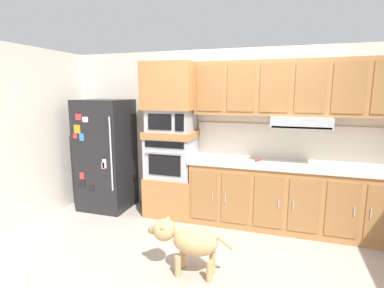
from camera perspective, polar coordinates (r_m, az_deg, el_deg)
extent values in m
plane|color=#9E9389|center=(3.89, 6.18, -18.89)|extent=(9.60, 9.60, 0.00)
cube|color=beige|center=(4.54, 9.21, 1.98)|extent=(6.20, 0.12, 2.50)
cube|color=beige|center=(4.83, -28.11, 1.39)|extent=(0.12, 7.10, 2.50)
cube|color=black|center=(4.96, -16.27, -1.98)|extent=(0.76, 0.70, 1.76)
cylinder|color=silver|center=(4.46, -15.41, -1.95)|extent=(0.02, 0.02, 1.10)
cube|color=red|center=(4.87, -20.56, -5.79)|extent=(0.07, 0.01, 0.11)
cube|color=black|center=(4.91, -20.56, -7.13)|extent=(0.12, 0.01, 0.10)
cube|color=red|center=(4.79, -21.70, 1.44)|extent=(0.06, 0.01, 0.07)
cube|color=orange|center=(4.75, -21.37, 2.69)|extent=(0.11, 0.01, 0.13)
cube|color=red|center=(4.71, -21.16, 4.91)|extent=(0.10, 0.01, 0.09)
cube|color=#337FDB|center=(4.72, -20.58, 1.24)|extent=(0.08, 0.01, 0.11)
cube|color=white|center=(4.64, -19.98, 4.48)|extent=(0.09, 0.01, 0.08)
cube|color=black|center=(4.83, -18.89, -8.17)|extent=(0.10, 0.01, 0.08)
cube|color=pink|center=(4.60, -16.85, -4.06)|extent=(0.05, 0.01, 0.10)
cube|color=white|center=(4.57, -16.61, -3.66)|extent=(0.06, 0.01, 0.14)
cube|color=#A8703D|center=(4.67, -3.85, -9.71)|extent=(0.74, 0.62, 0.60)
cube|color=#A8AAAF|center=(4.51, -3.94, -2.51)|extent=(0.70, 0.58, 0.60)
cube|color=black|center=(4.25, -5.37, -4.12)|extent=(0.49, 0.01, 0.30)
cube|color=black|center=(4.19, -5.44, -0.14)|extent=(0.60, 0.01, 0.09)
cylinder|color=#A8AAAF|center=(4.19, -5.54, -1.61)|extent=(0.56, 0.02, 0.02)
cube|color=#A8703D|center=(4.44, -3.99, 1.90)|extent=(0.74, 0.62, 0.10)
cube|color=#A8AAAF|center=(4.42, -4.03, 4.60)|extent=(0.64, 0.53, 0.32)
cube|color=black|center=(4.19, -6.29, 4.27)|extent=(0.35, 0.01, 0.22)
cube|color=black|center=(4.09, -2.47, 4.16)|extent=(0.13, 0.01, 0.24)
cube|color=#A8703D|center=(4.40, -4.11, 11.09)|extent=(0.74, 0.62, 0.68)
cube|color=#A8703D|center=(4.35, 20.61, -9.92)|extent=(3.07, 0.60, 0.88)
cube|color=#9A6738|center=(4.17, 2.26, -9.86)|extent=(0.37, 0.01, 0.70)
cylinder|color=#BCBCC1|center=(4.13, 3.99, -10.10)|extent=(0.01, 0.01, 0.12)
cube|color=#9A6738|center=(4.09, 8.30, -10.39)|extent=(0.37, 0.01, 0.70)
cylinder|color=#BCBCC1|center=(4.10, 6.42, -10.31)|extent=(0.01, 0.01, 0.12)
cube|color=#9A6738|center=(4.05, 14.54, -10.82)|extent=(0.37, 0.01, 0.70)
cylinder|color=#BCBCC1|center=(4.03, 16.43, -11.00)|extent=(0.01, 0.01, 0.12)
cube|color=#9A6738|center=(4.06, 20.85, -11.12)|extent=(0.37, 0.01, 0.70)
cylinder|color=#BCBCC1|center=(4.04, 18.97, -11.12)|extent=(0.01, 0.01, 0.12)
cube|color=#9A6738|center=(4.12, 27.06, -11.30)|extent=(0.37, 0.01, 0.70)
cylinder|color=#BCBCC1|center=(4.13, 28.93, -11.40)|extent=(0.01, 0.01, 0.12)
cube|color=#9A6738|center=(4.22, 33.05, -11.34)|extent=(0.37, 0.01, 0.70)
cylinder|color=#BCBCC1|center=(4.17, 31.33, -11.41)|extent=(0.01, 0.01, 0.12)
cube|color=beige|center=(4.22, 20.99, -4.03)|extent=(3.11, 0.64, 0.04)
cube|color=silver|center=(4.45, 20.99, 0.22)|extent=(3.11, 0.02, 0.50)
cube|color=#A8703D|center=(4.24, 21.77, 10.05)|extent=(3.07, 0.34, 0.74)
cube|color=#A8AAAF|center=(4.18, 20.24, 4.10)|extent=(0.76, 0.48, 0.14)
cube|color=black|center=(3.97, 20.34, 3.00)|extent=(0.72, 0.04, 0.02)
cube|color=#9A6738|center=(4.18, 3.35, 10.74)|extent=(0.37, 0.01, 0.63)
cube|color=#9A6738|center=(4.09, 9.42, 10.64)|extent=(0.37, 0.01, 0.63)
cube|color=#9A6738|center=(4.05, 15.67, 10.41)|extent=(0.37, 0.01, 0.63)
cube|color=#9A6738|center=(4.06, 21.95, 10.06)|extent=(0.37, 0.01, 0.63)
cube|color=#9A6738|center=(4.12, 28.12, 9.60)|extent=(0.37, 0.01, 0.63)
cylinder|color=red|center=(4.24, 12.60, -3.07)|extent=(0.08, 0.10, 0.03)
cylinder|color=silver|center=(4.18, 13.81, -3.32)|extent=(0.07, 0.11, 0.01)
ellipsoid|color=tan|center=(3.18, 0.65, -18.32)|extent=(0.48, 0.31, 0.29)
sphere|color=tan|center=(3.23, -5.41, -16.22)|extent=(0.24, 0.24, 0.24)
ellipsoid|color=olive|center=(3.28, -7.40, -16.26)|extent=(0.13, 0.09, 0.08)
cone|color=tan|center=(3.11, -5.73, -15.18)|extent=(0.06, 0.06, 0.07)
cone|color=tan|center=(3.25, -4.66, -14.03)|extent=(0.06, 0.06, 0.07)
cylinder|color=tan|center=(3.11, 6.48, -18.46)|extent=(0.17, 0.05, 0.13)
cylinder|color=tan|center=(3.28, -2.77, -22.56)|extent=(0.06, 0.06, 0.22)
cylinder|color=tan|center=(3.41, -1.86, -21.16)|extent=(0.06, 0.06, 0.22)
cylinder|color=tan|center=(3.21, 3.34, -23.40)|extent=(0.06, 0.06, 0.22)
cylinder|color=tan|center=(3.34, 3.98, -21.91)|extent=(0.06, 0.06, 0.22)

